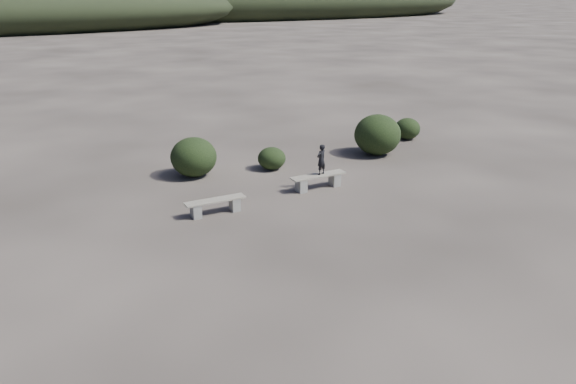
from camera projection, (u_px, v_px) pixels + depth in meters
ground at (373, 295)px, 11.28m from camera, size 1200.00×1200.00×0.00m
bench_left at (215, 205)px, 15.27m from camera, size 1.70×0.42×0.42m
bench_right at (318, 180)px, 17.20m from camera, size 1.82×0.47×0.45m
seated_person at (321, 159)px, 17.02m from camera, size 0.40×0.33×0.94m
shrub_b at (194, 157)px, 18.24m from camera, size 1.50×1.50×1.29m
shrub_c at (272, 158)px, 19.02m from camera, size 0.95×0.95×0.76m
shrub_d at (377, 135)px, 20.60m from camera, size 1.71×1.71×1.49m
shrub_e at (407, 129)px, 22.82m from camera, size 1.04×1.04×0.86m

